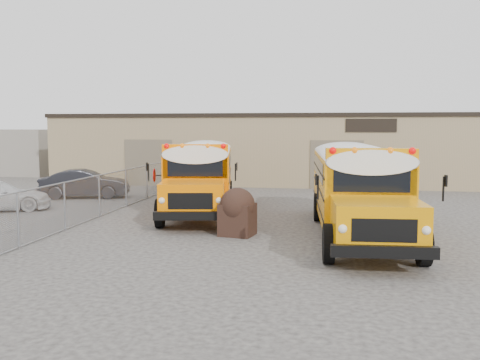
% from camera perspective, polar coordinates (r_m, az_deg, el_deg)
% --- Properties ---
extents(ground, '(120.00, 120.00, 0.00)m').
position_cam_1_polar(ground, '(18.83, -1.61, -5.99)').
color(ground, '#312E2D').
rests_on(ground, ground).
extents(warehouse, '(30.20, 10.20, 4.67)m').
position_cam_1_polar(warehouse, '(38.28, 4.18, 3.52)').
color(warehouse, '#897A54').
rests_on(warehouse, ground).
extents(chainlink_fence, '(0.07, 18.07, 1.81)m').
position_cam_1_polar(chainlink_fence, '(23.34, -14.77, -1.66)').
color(chainlink_fence, gray).
rests_on(chainlink_fence, ground).
extents(distant_building_left, '(8.00, 6.00, 3.60)m').
position_cam_1_polar(distant_building_left, '(47.59, -23.01, 2.81)').
color(distant_building_left, gray).
rests_on(distant_building_left, ground).
extents(school_bus_left, '(4.45, 11.10, 3.16)m').
position_cam_1_polar(school_bus_left, '(31.15, -3.42, 2.03)').
color(school_bus_left, '#FF7900').
rests_on(school_bus_left, ground).
extents(school_bus_right, '(3.45, 11.16, 3.22)m').
position_cam_1_polar(school_bus_right, '(26.23, 10.75, 1.33)').
color(school_bus_right, orange).
rests_on(school_bus_right, ground).
extents(tarp_bundle, '(1.30, 1.24, 1.69)m').
position_cam_1_polar(tarp_bundle, '(18.78, -0.27, -3.33)').
color(tarp_bundle, black).
rests_on(tarp_bundle, ground).
extents(car_dark, '(4.88, 2.75, 1.52)m').
position_cam_1_polar(car_dark, '(29.96, -16.21, -0.38)').
color(car_dark, black).
rests_on(car_dark, ground).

